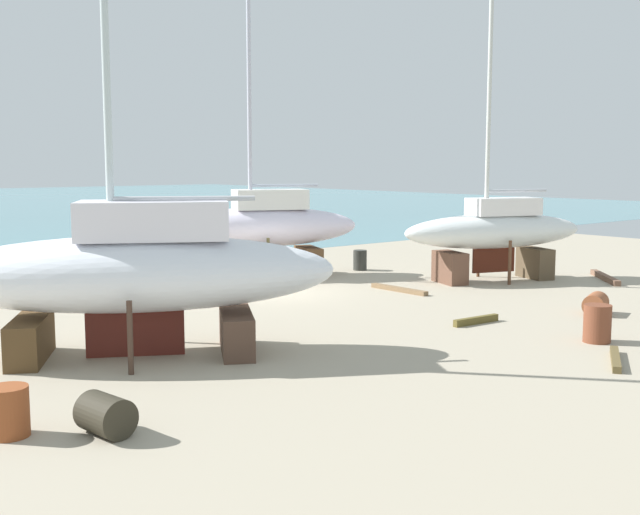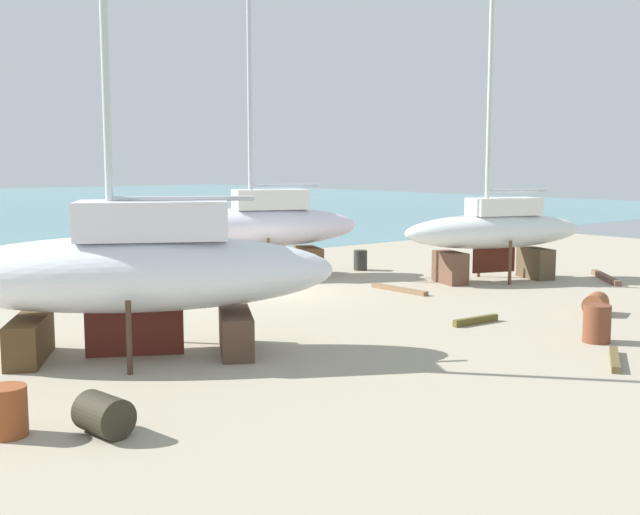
# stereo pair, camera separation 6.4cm
# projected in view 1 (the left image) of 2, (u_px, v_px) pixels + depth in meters

# --- Properties ---
(ground_plane) EXTENTS (54.86, 54.86, 0.00)m
(ground_plane) POSITION_uv_depth(u_px,v_px,m) (355.00, 310.00, 23.26)
(ground_plane) COLOR #A49983
(sailboat_large_starboard) EXTENTS (7.95, 4.95, 11.84)m
(sailboat_large_starboard) POSITION_uv_depth(u_px,v_px,m) (261.00, 227.00, 29.74)
(sailboat_large_starboard) COLOR brown
(sailboat_large_starboard) RESTS_ON ground
(sailboat_mid_port) EXTENTS (7.57, 4.28, 13.42)m
(sailboat_mid_port) POSITION_uv_depth(u_px,v_px,m) (495.00, 231.00, 28.81)
(sailboat_mid_port) COLOR brown
(sailboat_mid_port) RESTS_ON ground
(sailboat_far_slipway) EXTENTS (9.34, 7.02, 16.20)m
(sailboat_far_slipway) POSITION_uv_depth(u_px,v_px,m) (135.00, 270.00, 17.45)
(sailboat_far_slipway) COLOR #4D371F
(sailboat_far_slipway) RESTS_ON ground
(worker) EXTENTS (0.50, 0.39, 1.62)m
(worker) POSITION_uv_depth(u_px,v_px,m) (181.00, 245.00, 33.44)
(worker) COLOR #3A7346
(worker) RESTS_ON ground
(barrel_ochre) EXTENTS (1.06, 0.90, 0.62)m
(barrel_ochre) POSITION_uv_depth(u_px,v_px,m) (596.00, 304.00, 22.51)
(barrel_ochre) COLOR brown
(barrel_ochre) RESTS_ON ground
(barrel_tipped_left) EXTENTS (0.93, 0.93, 0.93)m
(barrel_tipped_left) POSITION_uv_depth(u_px,v_px,m) (597.00, 323.00, 19.00)
(barrel_tipped_left) COLOR brown
(barrel_tipped_left) RESTS_ON ground
(barrel_rust_far) EXTENTS (0.73, 0.73, 0.82)m
(barrel_rust_far) POSITION_uv_depth(u_px,v_px,m) (360.00, 260.00, 31.81)
(barrel_rust_far) COLOR #30322D
(barrel_rust_far) RESTS_ON ground
(barrel_tar_black) EXTENTS (0.89, 0.73, 0.65)m
(barrel_tar_black) POSITION_uv_depth(u_px,v_px,m) (489.00, 252.00, 35.58)
(barrel_tar_black) COLOR #5A281B
(barrel_tar_black) RESTS_ON ground
(barrel_tipped_center) EXTENTS (0.79, 0.96, 0.67)m
(barrel_tipped_center) POSITION_uv_depth(u_px,v_px,m) (106.00, 415.00, 12.51)
(barrel_tipped_center) COLOR #2F2B20
(barrel_tipped_center) RESTS_ON ground
(barrel_blue_faded) EXTENTS (0.92, 0.92, 0.82)m
(barrel_blue_faded) POSITION_uv_depth(u_px,v_px,m) (8.00, 412.00, 12.44)
(barrel_blue_faded) COLOR brown
(barrel_blue_faded) RESTS_ON ground
(barrel_tipped_right) EXTENTS (0.75, 0.75, 0.82)m
(barrel_tipped_right) POSITION_uv_depth(u_px,v_px,m) (45.00, 292.00, 24.00)
(barrel_tipped_right) COLOR #2F2532
(barrel_tipped_right) RESTS_ON ground
(timber_long_aft) EXTENTS (2.30, 2.40, 0.19)m
(timber_long_aft) POSITION_uv_depth(u_px,v_px,m) (605.00, 277.00, 29.15)
(timber_long_aft) COLOR brown
(timber_long_aft) RESTS_ON ground
(timber_short_cross) EXTENTS (1.60, 0.28, 0.19)m
(timber_short_cross) POSITION_uv_depth(u_px,v_px,m) (476.00, 320.00, 21.20)
(timber_short_cross) COLOR brown
(timber_short_cross) RESTS_ON ground
(timber_short_skew) EXTENTS (0.28, 2.47, 0.15)m
(timber_short_skew) POSITION_uv_depth(u_px,v_px,m) (399.00, 289.00, 26.54)
(timber_short_skew) COLOR olive
(timber_short_skew) RESTS_ON ground
(timber_plank_far) EXTENTS (1.79, 1.20, 0.15)m
(timber_plank_far) POSITION_uv_depth(u_px,v_px,m) (615.00, 359.00, 17.10)
(timber_plank_far) COLOR brown
(timber_plank_far) RESTS_ON ground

